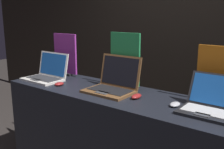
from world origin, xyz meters
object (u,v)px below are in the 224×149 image
(mouse_middle, at_px, (136,96))
(mouse_front, at_px, (59,84))
(promo_stand_front, at_px, (65,56))
(laptop_back, at_px, (209,104))
(promo_stand_back, at_px, (221,77))
(mouse_back, at_px, (175,104))
(laptop_middle, at_px, (113,83))
(promo_stand_middle, at_px, (125,61))
(laptop_front, at_px, (47,73))

(mouse_middle, bearing_deg, mouse_front, -172.29)
(promo_stand_front, height_order, laptop_back, promo_stand_front)
(mouse_front, relative_size, promo_stand_back, 0.23)
(laptop_back, height_order, mouse_back, laptop_back)
(laptop_back, relative_size, promo_stand_back, 0.82)
(laptop_middle, bearing_deg, mouse_front, -162.76)
(mouse_middle, xyz_separation_m, promo_stand_middle, (-0.26, 0.22, 0.21))
(mouse_back, bearing_deg, promo_stand_middle, 159.95)
(promo_stand_back, bearing_deg, mouse_middle, -153.04)
(mouse_front, relative_size, mouse_back, 0.94)
(promo_stand_front, bearing_deg, promo_stand_back, 1.35)
(laptop_front, bearing_deg, promo_stand_middle, 17.77)
(laptop_front, bearing_deg, laptop_back, 2.64)
(laptop_middle, relative_size, laptop_back, 1.16)
(mouse_middle, bearing_deg, promo_stand_back, 26.96)
(laptop_middle, distance_m, mouse_back, 0.58)
(promo_stand_middle, relative_size, laptop_back, 1.40)
(mouse_front, bearing_deg, laptop_middle, 17.24)
(promo_stand_front, bearing_deg, laptop_front, -90.00)
(promo_stand_front, bearing_deg, mouse_back, -9.33)
(mouse_middle, bearing_deg, mouse_back, 2.64)
(mouse_front, bearing_deg, mouse_back, 6.25)
(mouse_middle, relative_size, mouse_back, 1.13)
(laptop_middle, height_order, mouse_back, laptop_middle)
(mouse_front, height_order, mouse_back, mouse_front)
(laptop_front, height_order, mouse_front, laptop_front)
(laptop_front, relative_size, laptop_back, 1.16)
(mouse_middle, bearing_deg, promo_stand_front, 167.19)
(laptop_front, xyz_separation_m, mouse_front, (0.27, -0.08, -0.05))
(mouse_middle, distance_m, promo_stand_middle, 0.40)
(mouse_front, distance_m, mouse_middle, 0.77)
(mouse_back, bearing_deg, laptop_front, -178.41)
(laptop_middle, distance_m, promo_stand_middle, 0.24)
(mouse_middle, xyz_separation_m, promo_stand_back, (0.53, 0.27, 0.18))
(mouse_middle, distance_m, promo_stand_back, 0.62)
(mouse_middle, height_order, promo_stand_middle, promo_stand_middle)
(laptop_middle, xyz_separation_m, laptop_back, (0.80, -0.00, -0.01))
(laptop_front, xyz_separation_m, promo_stand_front, (0.00, 0.26, 0.15))
(promo_stand_back, bearing_deg, mouse_front, -163.87)
(laptop_front, height_order, mouse_middle, laptop_front)
(promo_stand_front, relative_size, promo_stand_middle, 0.91)
(mouse_back, height_order, promo_stand_back, promo_stand_back)
(mouse_front, xyz_separation_m, laptop_back, (1.29, 0.15, 0.04))
(mouse_front, height_order, mouse_middle, mouse_middle)
(promo_stand_back, bearing_deg, laptop_front, -169.35)
(mouse_front, height_order, promo_stand_middle, promo_stand_middle)
(mouse_back, bearing_deg, mouse_middle, -177.36)
(laptop_middle, distance_m, promo_stand_back, 0.84)
(mouse_middle, height_order, promo_stand_back, promo_stand_back)
(mouse_front, distance_m, promo_stand_back, 1.36)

